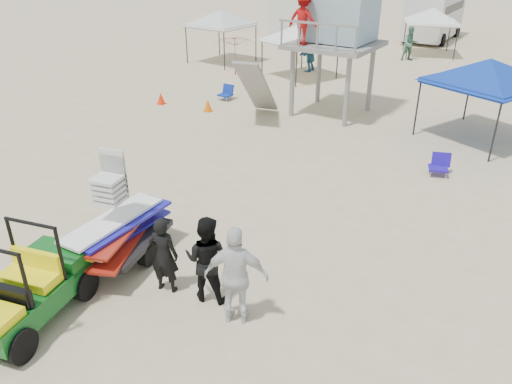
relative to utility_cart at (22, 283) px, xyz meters
The scene contains 20 objects.
ground 2.33m from the utility_cart, 42.09° to the left, with size 140.00×140.00×0.00m, color beige.
utility_cart is the anchor object (origin of this frame).
surf_trailer 2.33m from the utility_cart, 89.96° to the left, with size 1.83×2.73×2.22m.
man_left 2.54m from the utility_cart, 53.21° to the left, with size 0.60×0.39×1.63m, color black.
man_mid 3.29m from the utility_cart, 43.93° to the left, with size 0.87×0.67×1.78m, color black.
man_right 3.81m from the utility_cart, 32.27° to the left, with size 1.15×0.48×1.96m, color silver.
lifeguard_tower 14.60m from the utility_cart, 92.27° to the left, with size 3.17×3.17×5.00m.
canopy_blue 15.23m from the utility_cart, 70.46° to the left, with size 4.10×4.10×3.19m.
canopy_white_a 19.27m from the utility_cart, 102.88° to the left, with size 3.68×3.68×2.99m.
canopy_white_b 21.76m from the utility_cart, 116.25° to the left, with size 3.17×3.17×3.23m.
canopy_white_c 27.72m from the utility_cart, 90.49° to the left, with size 3.62×3.62×3.09m.
umbrella_a 18.77m from the utility_cart, 112.76° to the left, with size 2.14×2.19×1.97m, color #AF1234.
umbrella_b 22.13m from the utility_cart, 104.98° to the left, with size 2.13×2.17×1.96m, color gold.
cone_near 12.68m from the utility_cart, 112.12° to the left, with size 0.34×0.34×0.50m, color orange.
cone_far 13.50m from the utility_cart, 121.60° to the left, with size 0.34×0.34×0.50m, color #FF2F08.
beach_chair_a 14.47m from the utility_cart, 110.67° to the left, with size 0.56×0.60×0.64m.
beach_chair_b 11.56m from the utility_cart, 65.83° to the left, with size 0.68×0.74×0.64m.
rv_far_left 33.13m from the utility_cart, 108.29° to the left, with size 2.64×6.80×3.25m.
rv_mid_left 32.99m from the utility_cart, 92.42° to the left, with size 2.65×6.50×3.25m.
distant_beachgoers 21.50m from the utility_cart, 85.99° to the left, with size 18.15×15.02×1.86m.
Camera 1 is at (5.70, -5.29, 6.28)m, focal length 35.00 mm.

